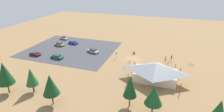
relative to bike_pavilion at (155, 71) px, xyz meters
The scene contains 26 objects.
ground 15.19m from the bike_pavilion, 54.42° to the right, with size 160.00×160.00×0.00m, color #937047.
parking_lot_asphalt 36.91m from the bike_pavilion, 21.42° to the right, with size 34.24×28.35×0.05m, color #424247.
bike_pavilion is the anchor object (origin of this frame).
trash_bin 19.08m from the bike_pavilion, 60.45° to the right, with size 0.60×0.60×0.90m, color brown.
lot_sign 17.99m from the bike_pavilion, 36.20° to the right, with size 0.56×0.08×2.20m.
pine_midwest 27.24m from the bike_pavilion, 41.21° to the left, with size 3.62×3.62×7.41m.
pine_mideast 13.89m from the bike_pavilion, 72.81° to the left, with size 2.96×2.96×7.58m.
pine_center 31.84m from the bike_pavilion, 28.98° to the left, with size 2.94×2.94×6.52m.
pine_east 37.83m from the bike_pavilion, 27.83° to the left, with size 3.88×3.88×8.24m.
pine_west 13.85m from the bike_pavilion, 94.05° to the left, with size 3.66×3.66×6.46m.
bicycle_orange_lone_east 13.51m from the bike_pavilion, 105.66° to the right, with size 1.48×0.86×0.83m.
bicycle_blue_lone_west 9.09m from the bike_pavilion, 62.03° to the right, with size 0.48×1.78×0.90m.
bicycle_red_yard_left 12.06m from the bike_pavilion, 117.55° to the right, with size 0.48×1.73×0.82m.
bicycle_silver_trailside 9.64m from the bike_pavilion, 96.19° to the right, with size 0.81×1.62×0.86m.
bicycle_green_near_sign 10.95m from the bike_pavilion, 23.67° to the right, with size 0.53×1.69×0.80m.
bicycle_white_edge_south 12.58m from the bike_pavilion, 42.00° to the right, with size 0.90×1.44×0.85m.
bicycle_yellow_edge_north 11.11m from the bike_pavilion, 103.47° to the right, with size 1.63×0.48×0.74m.
bicycle_teal_yard_front 16.51m from the bike_pavilion, 129.04° to the right, with size 1.78×0.48×0.86m.
car_tan_end_stall 43.83m from the bike_pavilion, 20.56° to the right, with size 4.79×2.74×1.38m.
car_white_back_corner 50.15m from the bike_pavilion, 28.28° to the right, with size 4.60×3.13×1.33m.
car_silver_inner_stall 27.88m from the bike_pavilion, 27.91° to the right, with size 5.12×3.30×1.42m.
car_green_front_row 34.70m from the bike_pavilion, ahead, with size 4.92×2.53×1.32m.
car_blue_mid_lot 41.51m from the bike_pavilion, 27.62° to the right, with size 4.54×2.75×1.33m.
car_maroon_by_curb 43.75m from the bike_pavilion, ahead, with size 4.44×2.45×1.27m.
visitor_near_lot 17.81m from the bike_pavilion, 103.37° to the right, with size 0.40×0.39×1.63m.
visitor_crossing_yard 15.08m from the bike_pavilion, 98.38° to the right, with size 0.36×0.38×1.72m.
Camera 1 is at (-11.15, 56.58, 25.74)m, focal length 28.53 mm.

